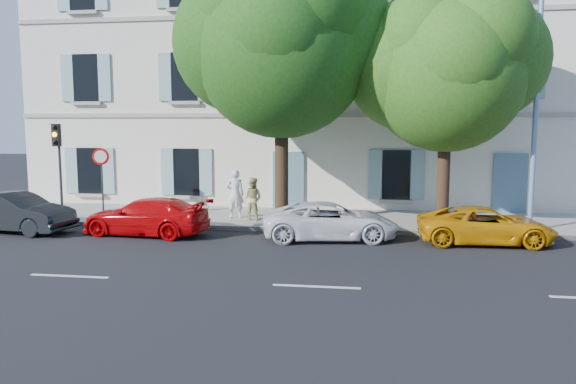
% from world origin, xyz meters
% --- Properties ---
extents(ground, '(90.00, 90.00, 0.00)m').
position_xyz_m(ground, '(0.00, 0.00, 0.00)').
color(ground, black).
extents(sidewalk, '(36.00, 4.50, 0.15)m').
position_xyz_m(sidewalk, '(0.00, 4.45, 0.07)').
color(sidewalk, '#A09E96').
rests_on(sidewalk, ground).
extents(kerb, '(36.00, 0.16, 0.16)m').
position_xyz_m(kerb, '(0.00, 2.28, 0.08)').
color(kerb, '#9E998E').
rests_on(kerb, ground).
extents(building, '(28.00, 7.00, 12.00)m').
position_xyz_m(building, '(0.00, 10.20, 6.00)').
color(building, silver).
rests_on(building, ground).
extents(car_dark_sedan, '(4.24, 2.00, 1.34)m').
position_xyz_m(car_dark_sedan, '(-10.70, 0.86, 0.67)').
color(car_dark_sedan, black).
rests_on(car_dark_sedan, ground).
extents(car_red_coupe, '(4.41, 2.20, 1.23)m').
position_xyz_m(car_red_coupe, '(-6.15, 1.09, 0.62)').
color(car_red_coupe, '#C30509').
rests_on(car_red_coupe, ground).
extents(car_white_coupe, '(4.53, 2.59, 1.19)m').
position_xyz_m(car_white_coupe, '(-0.07, 1.25, 0.59)').
color(car_white_coupe, white).
rests_on(car_white_coupe, ground).
extents(car_yellow_supercar, '(4.15, 2.02, 1.13)m').
position_xyz_m(car_yellow_supercar, '(4.69, 1.31, 0.57)').
color(car_yellow_supercar, orange).
rests_on(car_yellow_supercar, ground).
extents(tree_left, '(5.99, 5.99, 9.28)m').
position_xyz_m(tree_left, '(-1.89, 2.85, 6.12)').
color(tree_left, '#3A2819').
rests_on(tree_left, sidewalk).
extents(tree_right, '(5.21, 5.21, 8.03)m').
position_xyz_m(tree_right, '(3.60, 3.10, 5.30)').
color(tree_right, '#3A2819').
rests_on(tree_right, sidewalk).
extents(traffic_light, '(0.27, 0.40, 3.50)m').
position_xyz_m(traffic_light, '(-10.25, 2.91, 2.68)').
color(traffic_light, '#383A3D').
rests_on(traffic_light, sidewalk).
extents(road_sign, '(0.60, 0.18, 2.63)m').
position_xyz_m(road_sign, '(-8.48, 2.75, 2.04)').
color(road_sign, '#383A3D').
rests_on(road_sign, sidewalk).
extents(street_lamp, '(0.31, 1.79, 8.40)m').
position_xyz_m(street_lamp, '(6.39, 2.69, 4.91)').
color(street_lamp, '#7293BF').
rests_on(street_lamp, sidewalk).
extents(pedestrian_a, '(0.75, 0.58, 1.82)m').
position_xyz_m(pedestrian_a, '(-3.82, 3.94, 1.06)').
color(pedestrian_a, silver).
rests_on(pedestrian_a, sidewalk).
extents(pedestrian_b, '(0.88, 0.76, 1.56)m').
position_xyz_m(pedestrian_b, '(-3.09, 3.61, 0.93)').
color(pedestrian_b, '#C5C17E').
rests_on(pedestrian_b, sidewalk).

